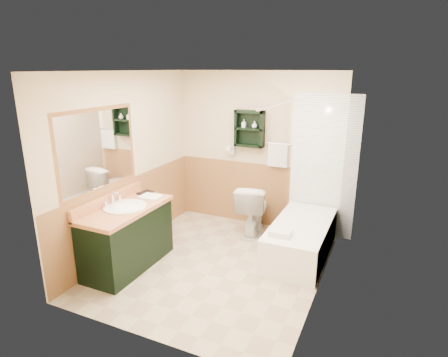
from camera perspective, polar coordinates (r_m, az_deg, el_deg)
floor at (r=4.95m, az=-1.27°, el=-12.95°), size 3.00×3.00×0.00m
back_wall at (r=5.84m, az=5.15°, el=4.27°), size 2.60×0.04×2.40m
left_wall at (r=5.17m, az=-14.65°, el=2.18°), size 0.04×3.00×2.40m
right_wall at (r=4.10m, az=15.48°, el=-1.59°), size 0.04×3.00×2.40m
ceiling at (r=4.31m, az=-1.48°, el=16.33°), size 2.60×3.00×0.04m
wainscot_left at (r=5.36m, az=-13.82°, el=-5.11°), size 2.98×2.98×1.00m
wainscot_back at (r=6.00m, az=4.86°, el=-2.34°), size 2.58×2.58×1.00m
mirror_frame at (r=4.67m, az=-18.64°, el=4.13°), size 1.30×1.30×1.00m
mirror_glass at (r=4.67m, az=-18.60°, el=4.12°), size 1.20×1.20×0.90m
tile_right at (r=4.86m, az=16.35°, el=-0.69°), size 1.50×1.50×2.10m
tile_back at (r=5.59m, az=14.90°, el=1.63°), size 0.95×0.95×2.10m
tile_accent at (r=4.70m, az=17.07°, el=9.28°), size 1.50×1.50×0.10m
wall_shelf at (r=5.71m, az=3.89°, el=7.58°), size 0.45×0.15×0.55m
hair_dryer at (r=5.90m, az=1.18°, el=4.46°), size 0.10×0.24×0.18m
towel_bar at (r=5.65m, az=8.31°, el=5.28°), size 0.40×0.06×0.40m
curtain_rod at (r=4.84m, az=8.32°, el=11.21°), size 0.03×1.60×0.03m
shower_curtain at (r=5.15m, az=8.48°, el=1.90°), size 1.05×1.05×1.70m
vanity at (r=4.89m, az=-14.49°, el=-8.63°), size 0.59×1.25×0.80m
bathtub at (r=5.17m, az=11.60°, el=-9.03°), size 0.70×1.50×0.47m
toilet at (r=5.70m, az=4.42°, el=-4.62°), size 0.56×0.84×0.77m
counter_towel at (r=4.97m, az=-11.11°, el=-2.81°), size 0.26×0.21×0.04m
vanity_book at (r=5.22m, az=-12.52°, el=-1.03°), size 0.15×0.05×0.20m
tub_towel at (r=4.66m, az=8.62°, el=-8.14°), size 0.26×0.22×0.07m
soap_bottle_a at (r=5.73m, az=3.05°, el=8.06°), size 0.06×0.12×0.06m
soap_bottle_b at (r=5.67m, az=4.67°, el=8.06°), size 0.10×0.12×0.08m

